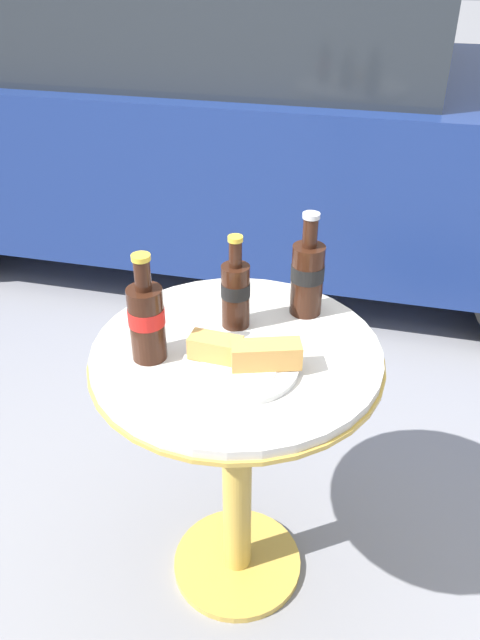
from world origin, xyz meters
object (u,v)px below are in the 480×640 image
at_px(cola_bottle_center, 147,319).
at_px(parked_car, 238,114).
at_px(lunch_plate_near, 242,360).
at_px(cola_bottle_right, 307,275).
at_px(cola_bottle_left, 236,292).
at_px(bistro_table, 237,413).

distance_m(cola_bottle_center, parked_car, 2.10).
bearing_deg(lunch_plate_near, parked_car, 104.30).
relative_size(cola_bottle_right, parked_car, 0.05).
xyz_separation_m(cola_bottle_left, cola_bottle_right, (0.14, 0.09, 0.01)).
distance_m(cola_bottle_left, cola_bottle_right, 0.17).
distance_m(cola_bottle_center, lunch_plate_near, 0.20).
distance_m(cola_bottle_right, parked_car, 1.93).
relative_size(bistro_table, parked_car, 0.16).
xyz_separation_m(bistro_table, parked_car, (-0.50, 2.00, 0.12)).
bearing_deg(cola_bottle_left, parked_car, 103.92).
bearing_deg(cola_bottle_center, cola_bottle_right, 41.61).
distance_m(cola_bottle_left, parked_car, 1.98).
xyz_separation_m(cola_bottle_right, cola_bottle_center, (-0.28, -0.25, -0.00)).
relative_size(cola_bottle_right, cola_bottle_center, 1.04).
height_order(bistro_table, lunch_plate_near, lunch_plate_near).
distance_m(bistro_table, cola_bottle_center, 0.32).
distance_m(lunch_plate_near, parked_car, 2.13).
bearing_deg(cola_bottle_center, cola_bottle_left, 48.43).
bearing_deg(bistro_table, parked_car, 103.98).
height_order(bistro_table, cola_bottle_left, cola_bottle_left).
bearing_deg(cola_bottle_left, cola_bottle_right, 32.95).
distance_m(cola_bottle_right, cola_bottle_center, 0.37).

